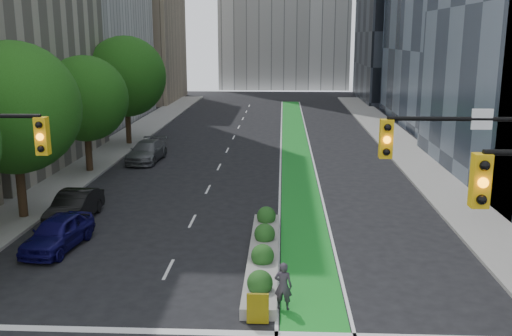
# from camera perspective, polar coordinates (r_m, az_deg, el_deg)

# --- Properties ---
(sidewalk_left) EXTENTS (3.60, 90.00, 0.15)m
(sidewalk_left) POSITION_cam_1_polar(r_m,az_deg,el_deg) (42.93, -16.00, 0.62)
(sidewalk_left) COLOR gray
(sidewalk_left) RESTS_ON ground
(sidewalk_right) EXTENTS (3.60, 90.00, 0.15)m
(sidewalk_right) POSITION_cam_1_polar(r_m,az_deg,el_deg) (41.86, 16.29, 0.30)
(sidewalk_right) COLOR gray
(sidewalk_right) RESTS_ON ground
(bike_lane_paint) EXTENTS (2.20, 70.00, 0.01)m
(bike_lane_paint) POSITION_cam_1_polar(r_m,az_deg,el_deg) (45.59, 4.01, 1.72)
(bike_lane_paint) COLOR #198925
(bike_lane_paint) RESTS_ON ground
(building_tan_far) EXTENTS (14.00, 16.00, 26.00)m
(building_tan_far) POSITION_cam_1_polar(r_m,az_deg,el_deg) (83.72, -12.96, 15.51)
(building_tan_far) COLOR tan
(building_tan_far) RESTS_ON ground
(tree_mid) EXTENTS (6.40, 6.40, 8.78)m
(tree_mid) POSITION_cam_1_polar(r_m,az_deg,el_deg) (29.85, -23.08, 5.54)
(tree_mid) COLOR black
(tree_mid) RESTS_ON ground
(tree_midfar) EXTENTS (5.60, 5.60, 7.76)m
(tree_midfar) POSITION_cam_1_polar(r_m,az_deg,el_deg) (39.11, -16.72, 6.65)
(tree_midfar) COLOR black
(tree_midfar) RESTS_ON ground
(tree_far) EXTENTS (6.60, 6.60, 9.00)m
(tree_far) POSITION_cam_1_polar(r_m,az_deg,el_deg) (48.56, -12.89, 8.90)
(tree_far) COLOR black
(tree_far) RESTS_ON ground
(median_planter) EXTENTS (1.20, 10.26, 1.10)m
(median_planter) POSITION_cam_1_polar(r_m,az_deg,el_deg) (23.37, 0.75, -8.44)
(median_planter) COLOR gray
(median_planter) RESTS_ON ground
(cyclist) EXTENTS (0.67, 0.51, 1.67)m
(cyclist) POSITION_cam_1_polar(r_m,az_deg,el_deg) (19.36, 2.74, -11.70)
(cyclist) COLOR #37313A
(cyclist) RESTS_ON ground
(parked_car_left_near) EXTENTS (2.23, 4.46, 1.46)m
(parked_car_left_near) POSITION_cam_1_polar(r_m,az_deg,el_deg) (25.98, -19.20, -6.12)
(parked_car_left_near) COLOR #100D4E
(parked_car_left_near) RESTS_ON ground
(parked_car_left_mid) EXTENTS (1.66, 4.53, 1.48)m
(parked_car_left_mid) POSITION_cam_1_polar(r_m,az_deg,el_deg) (29.54, -17.70, -3.69)
(parked_car_left_mid) COLOR black
(parked_car_left_mid) RESTS_ON ground
(parked_car_left_far) EXTENTS (2.35, 5.21, 1.48)m
(parked_car_left_far) POSITION_cam_1_polar(r_m,az_deg,el_deg) (42.34, -10.88, 1.65)
(parked_car_left_far) COLOR #56585B
(parked_car_left_far) RESTS_ON ground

